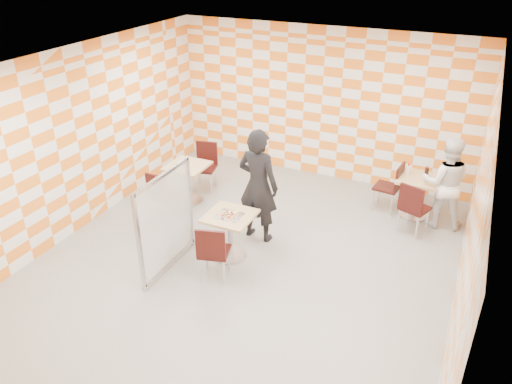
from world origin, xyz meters
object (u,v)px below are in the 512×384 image
(chair_main_front, at_px, (213,250))
(man_dark, at_px, (258,186))
(partition, at_px, (166,221))
(sport_bottle, at_px, (408,169))
(chair_second_front, at_px, (413,205))
(chair_second_side, at_px, (393,184))
(soda_bottle, at_px, (426,173))
(chair_empty_near, at_px, (161,193))
(man_white, at_px, (445,183))
(main_table, at_px, (230,229))
(empty_table, at_px, (188,177))
(second_table, at_px, (417,190))
(chair_empty_far, at_px, (206,162))

(chair_main_front, relative_size, man_dark, 0.49)
(chair_main_front, distance_m, partition, 0.82)
(partition, distance_m, sport_bottle, 4.30)
(chair_second_front, xyz_separation_m, chair_second_side, (-0.46, 0.65, 0.00))
(chair_main_front, height_order, chair_second_side, same)
(soda_bottle, bearing_deg, chair_empty_near, -153.37)
(chair_main_front, bearing_deg, man_white, 47.67)
(chair_second_side, relative_size, man_dark, 0.49)
(man_white, bearing_deg, chair_second_front, 42.16)
(main_table, relative_size, soda_bottle, 3.26)
(chair_second_side, bearing_deg, soda_bottle, 2.16)
(empty_table, bearing_deg, chair_empty_near, -93.12)
(chair_second_front, distance_m, man_white, 0.71)
(main_table, bearing_deg, chair_main_front, -84.39)
(empty_table, distance_m, sport_bottle, 3.94)
(chair_second_front, distance_m, soda_bottle, 0.74)
(chair_main_front, distance_m, chair_empty_near, 1.99)
(empty_table, distance_m, chair_second_front, 3.99)
(sport_bottle, relative_size, soda_bottle, 0.87)
(second_table, distance_m, chair_empty_near, 4.44)
(chair_empty_far, bearing_deg, chair_main_front, -58.23)
(chair_second_side, relative_size, chair_empty_near, 1.00)
(partition, bearing_deg, man_white, 40.06)
(sport_bottle, bearing_deg, second_table, -19.43)
(chair_main_front, bearing_deg, main_table, 95.61)
(second_table, height_order, partition, partition)
(empty_table, relative_size, chair_main_front, 0.81)
(empty_table, xyz_separation_m, man_white, (4.35, 1.10, 0.30))
(chair_main_front, bearing_deg, empty_table, 129.67)
(main_table, relative_size, partition, 0.48)
(chair_second_side, bearing_deg, partition, -130.75)
(chair_second_front, height_order, man_white, man_white)
(empty_table, relative_size, chair_second_front, 0.81)
(main_table, distance_m, partition, 0.98)
(second_table, xyz_separation_m, chair_empty_far, (-3.91, -0.57, 0.04))
(partition, bearing_deg, chair_second_side, 49.25)
(chair_second_front, height_order, chair_empty_far, same)
(second_table, distance_m, man_white, 0.55)
(partition, distance_m, man_white, 4.62)
(partition, relative_size, sport_bottle, 7.75)
(main_table, distance_m, man_white, 3.69)
(chair_empty_near, bearing_deg, chair_second_front, 18.98)
(second_table, xyz_separation_m, chair_empty_near, (-3.95, -2.02, 0.04))
(main_table, distance_m, empty_table, 1.99)
(main_table, bearing_deg, partition, -139.88)
(second_table, distance_m, chair_empty_far, 3.95)
(second_table, relative_size, chair_second_front, 0.81)
(chair_second_front, xyz_separation_m, man_white, (0.41, 0.52, 0.26))
(second_table, height_order, chair_empty_near, chair_empty_near)
(man_white, relative_size, soda_bottle, 7.00)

